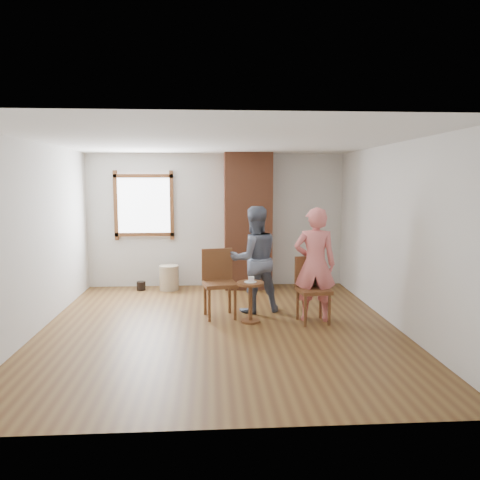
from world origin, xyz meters
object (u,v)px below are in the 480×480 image
(stoneware_crock, at_px, (169,278))
(dining_chair_right, at_px, (312,286))
(dining_chair_left, at_px, (219,279))
(person_pink, at_px, (315,264))
(man, at_px, (254,259))
(side_table, at_px, (250,295))

(stoneware_crock, height_order, dining_chair_right, dining_chair_right)
(dining_chair_left, xyz_separation_m, dining_chair_right, (1.36, -0.36, -0.04))
(stoneware_crock, height_order, person_pink, person_pink)
(dining_chair_left, distance_m, dining_chair_right, 1.41)
(stoneware_crock, bearing_deg, man, -47.03)
(side_table, distance_m, man, 0.73)
(dining_chair_left, bearing_deg, stoneware_crock, 107.19)
(dining_chair_right, relative_size, man, 0.57)
(stoneware_crock, height_order, dining_chair_left, dining_chair_left)
(stoneware_crock, distance_m, man, 2.25)
(dining_chair_left, bearing_deg, dining_chair_right, -24.49)
(dining_chair_right, xyz_separation_m, man, (-0.80, 0.58, 0.30))
(stoneware_crock, distance_m, person_pink, 3.21)
(stoneware_crock, relative_size, dining_chair_left, 0.46)
(dining_chair_left, height_order, dining_chair_right, dining_chair_left)
(dining_chair_left, height_order, side_table, dining_chair_left)
(dining_chair_right, distance_m, man, 1.03)
(side_table, height_order, person_pink, person_pink)
(dining_chair_right, bearing_deg, man, 137.16)
(person_pink, bearing_deg, man, -23.65)
(dining_chair_right, bearing_deg, side_table, 173.14)
(dining_chair_left, relative_size, person_pink, 0.61)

